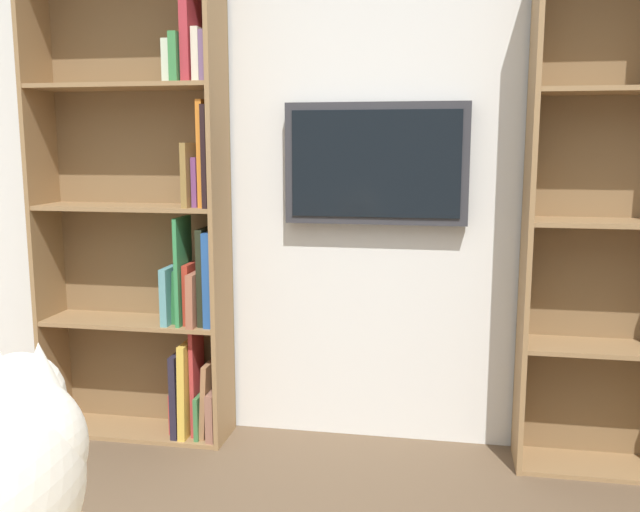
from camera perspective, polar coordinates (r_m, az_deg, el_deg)
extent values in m
cube|color=silver|center=(3.22, 3.80, 8.20)|extent=(4.52, 0.06, 2.70)
cube|color=#937047|center=(3.05, 16.82, 2.77)|extent=(0.02, 0.28, 2.17)
cube|color=brown|center=(3.24, 23.13, 2.79)|extent=(0.77, 0.01, 2.17)
cube|color=#937047|center=(3.40, 22.44, -15.80)|extent=(0.72, 0.27, 0.02)
cube|color=#937047|center=(3.21, 23.04, -7.05)|extent=(0.72, 0.27, 0.02)
cube|color=#937047|center=(3.11, 23.66, 2.51)|extent=(0.72, 0.27, 0.02)
cube|color=#937047|center=(3.10, 24.32, 12.42)|extent=(0.72, 0.27, 0.02)
cube|color=#937047|center=(3.19, -8.28, 3.89)|extent=(0.02, 0.28, 2.23)
cube|color=#937047|center=(3.57, -21.87, 3.89)|extent=(0.02, 0.28, 2.23)
cube|color=brown|center=(3.48, -14.51, 4.13)|extent=(0.91, 0.01, 2.23)
cube|color=#937047|center=(3.63, -14.69, -13.74)|extent=(0.86, 0.27, 0.02)
cube|color=#937047|center=(3.45, -15.07, -5.26)|extent=(0.86, 0.27, 0.02)
cube|color=#937047|center=(3.36, -15.46, 3.91)|extent=(0.86, 0.27, 0.02)
cube|color=#937047|center=(3.36, -15.88, 13.35)|extent=(0.86, 0.27, 0.02)
cube|color=#92604E|center=(3.43, -8.59, -12.66)|extent=(0.04, 0.22, 0.23)
cube|color=#A06F48|center=(3.42, -9.21, -11.54)|extent=(0.05, 0.18, 0.36)
cube|color=#3C7641|center=(3.45, -9.71, -12.71)|extent=(0.02, 0.20, 0.21)
cube|color=#BD3A3A|center=(3.42, -10.14, -10.18)|extent=(0.02, 0.16, 0.52)
cube|color=gold|center=(3.43, -10.83, -10.66)|extent=(0.04, 0.21, 0.46)
cube|color=#25202F|center=(3.47, -11.42, -10.95)|extent=(0.03, 0.23, 0.40)
cube|color=#BE3C36|center=(3.52, -11.89, -12.46)|extent=(0.02, 0.12, 0.20)
cube|color=#26549C|center=(3.25, -8.79, -1.77)|extent=(0.04, 0.23, 0.44)
cube|color=#242A1A|center=(3.25, -9.49, -1.68)|extent=(0.03, 0.16, 0.45)
cube|color=#A26046|center=(3.28, -10.10, -3.42)|extent=(0.04, 0.23, 0.25)
cube|color=#B73424|center=(3.30, -10.63, -3.04)|extent=(0.03, 0.16, 0.28)
cube|color=#34864B|center=(3.27, -11.27, -1.19)|extent=(0.02, 0.19, 0.50)
cube|color=#2D743A|center=(3.33, -11.58, -3.22)|extent=(0.04, 0.14, 0.25)
cube|color=#59979E|center=(3.33, -12.24, -3.13)|extent=(0.03, 0.20, 0.27)
cube|color=black|center=(3.18, -8.96, 8.14)|extent=(0.02, 0.23, 0.45)
cube|color=orange|center=(3.20, -9.40, 8.34)|extent=(0.03, 0.19, 0.48)
cube|color=#773F79|center=(3.21, -10.00, 6.06)|extent=(0.02, 0.14, 0.22)
cube|color=olive|center=(3.22, -10.52, 6.63)|extent=(0.03, 0.23, 0.29)
cube|color=slate|center=(3.22, -9.15, 15.89)|extent=(0.03, 0.21, 0.22)
cube|color=beige|center=(3.22, -9.84, 16.00)|extent=(0.03, 0.16, 0.23)
cube|color=#AD2E37|center=(3.25, -10.60, 17.35)|extent=(0.04, 0.20, 0.39)
cube|color=#388042|center=(3.24, -11.42, 15.71)|extent=(0.04, 0.21, 0.21)
cube|color=beige|center=(3.25, -12.21, 15.46)|extent=(0.04, 0.14, 0.19)
cube|color=#333338|center=(3.14, 4.66, 7.62)|extent=(0.83, 0.06, 0.55)
cube|color=black|center=(3.10, 4.59, 7.60)|extent=(0.76, 0.01, 0.48)
ellipsoid|color=silver|center=(1.24, -24.99, -14.37)|extent=(0.27, 0.26, 0.25)
sphere|color=silver|center=(1.26, -23.61, -10.63)|extent=(0.15, 0.15, 0.15)
cone|color=silver|center=(1.22, -22.20, -8.44)|extent=(0.07, 0.07, 0.08)
cone|color=beige|center=(1.22, -22.33, -8.75)|extent=(0.04, 0.04, 0.06)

